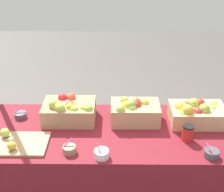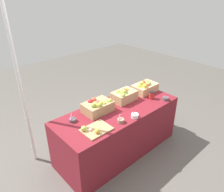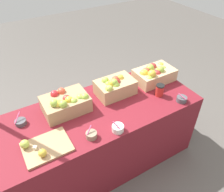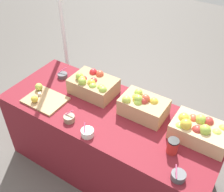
{
  "view_description": "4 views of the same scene",
  "coord_description": "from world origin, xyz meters",
  "px_view_note": "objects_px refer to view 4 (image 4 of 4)",
  "views": [
    {
      "loc": [
        0.09,
        -1.9,
        2.06
      ],
      "look_at": [
        0.08,
        0.06,
        1.0
      ],
      "focal_mm": 49.54,
      "sensor_mm": 36.0,
      "label": 1
    },
    {
      "loc": [
        -1.86,
        -1.9,
        2.31
      ],
      "look_at": [
        -0.05,
        0.08,
        0.94
      ],
      "focal_mm": 34.5,
      "sensor_mm": 36.0,
      "label": 2
    },
    {
      "loc": [
        -0.68,
        -1.37,
        2.1
      ],
      "look_at": [
        0.15,
        0.01,
        0.83
      ],
      "focal_mm": 35.81,
      "sensor_mm": 36.0,
      "label": 3
    },
    {
      "loc": [
        0.93,
        -1.4,
        2.27
      ],
      "look_at": [
        0.05,
        -0.03,
        0.95
      ],
      "focal_mm": 43.46,
      "sensor_mm": 36.0,
      "label": 4
    }
  ],
  "objects_px": {
    "apple_crate_middle": "(143,106)",
    "sample_bowl_far": "(178,176)",
    "sample_bowl_near": "(87,133)",
    "apple_crate_left": "(199,130)",
    "sample_bowl_mid": "(69,118)",
    "apple_crate_right": "(93,85)",
    "tent_pole": "(62,16)",
    "sample_bowl_extra": "(63,75)",
    "cutting_board_front": "(43,98)",
    "coffee_cup": "(173,146)"
  },
  "relations": [
    {
      "from": "sample_bowl_extra",
      "to": "coffee_cup",
      "type": "height_order",
      "value": "coffee_cup"
    },
    {
      "from": "apple_crate_left",
      "to": "sample_bowl_mid",
      "type": "bearing_deg",
      "value": -157.76
    },
    {
      "from": "apple_crate_right",
      "to": "sample_bowl_far",
      "type": "distance_m",
      "value": 1.08
    },
    {
      "from": "apple_crate_left",
      "to": "sample_bowl_far",
      "type": "relative_size",
      "value": 4.27
    },
    {
      "from": "apple_crate_left",
      "to": "apple_crate_middle",
      "type": "xyz_separation_m",
      "value": [
        -0.47,
        0.01,
        0.01
      ]
    },
    {
      "from": "apple_crate_left",
      "to": "sample_bowl_mid",
      "type": "relative_size",
      "value": 4.18
    },
    {
      "from": "coffee_cup",
      "to": "tent_pole",
      "type": "height_order",
      "value": "tent_pole"
    },
    {
      "from": "sample_bowl_mid",
      "to": "sample_bowl_far",
      "type": "bearing_deg",
      "value": -2.06
    },
    {
      "from": "sample_bowl_far",
      "to": "sample_bowl_extra",
      "type": "xyz_separation_m",
      "value": [
        -1.39,
        0.47,
        -0.0
      ]
    },
    {
      "from": "apple_crate_right",
      "to": "sample_bowl_near",
      "type": "distance_m",
      "value": 0.52
    },
    {
      "from": "apple_crate_middle",
      "to": "sample_bowl_far",
      "type": "relative_size",
      "value": 3.81
    },
    {
      "from": "cutting_board_front",
      "to": "sample_bowl_far",
      "type": "relative_size",
      "value": 3.6
    },
    {
      "from": "apple_crate_left",
      "to": "coffee_cup",
      "type": "height_order",
      "value": "apple_crate_left"
    },
    {
      "from": "tent_pole",
      "to": "apple_crate_middle",
      "type": "bearing_deg",
      "value": -23.01
    },
    {
      "from": "apple_crate_left",
      "to": "sample_bowl_mid",
      "type": "height_order",
      "value": "apple_crate_left"
    },
    {
      "from": "apple_crate_middle",
      "to": "sample_bowl_extra",
      "type": "distance_m",
      "value": 0.9
    },
    {
      "from": "sample_bowl_near",
      "to": "cutting_board_front",
      "type": "bearing_deg",
      "value": 167.43
    },
    {
      "from": "sample_bowl_extra",
      "to": "sample_bowl_near",
      "type": "bearing_deg",
      "value": -36.1
    },
    {
      "from": "sample_bowl_far",
      "to": "tent_pole",
      "type": "bearing_deg",
      "value": 151.33
    },
    {
      "from": "cutting_board_front",
      "to": "tent_pole",
      "type": "bearing_deg",
      "value": 119.4
    },
    {
      "from": "cutting_board_front",
      "to": "tent_pole",
      "type": "distance_m",
      "value": 1.04
    },
    {
      "from": "sample_bowl_mid",
      "to": "apple_crate_right",
      "type": "bearing_deg",
      "value": 97.15
    },
    {
      "from": "cutting_board_front",
      "to": "sample_bowl_near",
      "type": "distance_m",
      "value": 0.59
    },
    {
      "from": "sample_bowl_far",
      "to": "apple_crate_middle",
      "type": "bearing_deg",
      "value": 138.83
    },
    {
      "from": "apple_crate_middle",
      "to": "tent_pole",
      "type": "distance_m",
      "value": 1.44
    },
    {
      "from": "sample_bowl_extra",
      "to": "tent_pole",
      "type": "relative_size",
      "value": 0.05
    },
    {
      "from": "apple_crate_left",
      "to": "apple_crate_right",
      "type": "relative_size",
      "value": 1.04
    },
    {
      "from": "apple_crate_middle",
      "to": "cutting_board_front",
      "type": "xyz_separation_m",
      "value": [
        -0.82,
        -0.31,
        -0.07
      ]
    },
    {
      "from": "apple_crate_left",
      "to": "sample_bowl_near",
      "type": "relative_size",
      "value": 3.88
    },
    {
      "from": "apple_crate_middle",
      "to": "sample_bowl_extra",
      "type": "bearing_deg",
      "value": 177.05
    },
    {
      "from": "sample_bowl_near",
      "to": "coffee_cup",
      "type": "distance_m",
      "value": 0.63
    },
    {
      "from": "coffee_cup",
      "to": "apple_crate_right",
      "type": "bearing_deg",
      "value": 163.82
    },
    {
      "from": "sample_bowl_mid",
      "to": "sample_bowl_extra",
      "type": "bearing_deg",
      "value": 135.68
    },
    {
      "from": "sample_bowl_far",
      "to": "coffee_cup",
      "type": "distance_m",
      "value": 0.22
    },
    {
      "from": "sample_bowl_mid",
      "to": "tent_pole",
      "type": "bearing_deg",
      "value": 131.96
    },
    {
      "from": "apple_crate_left",
      "to": "cutting_board_front",
      "type": "distance_m",
      "value": 1.33
    },
    {
      "from": "tent_pole",
      "to": "apple_crate_right",
      "type": "bearing_deg",
      "value": -34.26
    },
    {
      "from": "apple_crate_middle",
      "to": "sample_bowl_far",
      "type": "distance_m",
      "value": 0.65
    },
    {
      "from": "cutting_board_front",
      "to": "apple_crate_middle",
      "type": "bearing_deg",
      "value": 20.72
    },
    {
      "from": "sample_bowl_near",
      "to": "sample_bowl_far",
      "type": "bearing_deg",
      "value": 1.09
    },
    {
      "from": "apple_crate_left",
      "to": "apple_crate_middle",
      "type": "height_order",
      "value": "apple_crate_middle"
    },
    {
      "from": "sample_bowl_near",
      "to": "sample_bowl_mid",
      "type": "relative_size",
      "value": 1.08
    },
    {
      "from": "apple_crate_left",
      "to": "cutting_board_front",
      "type": "height_order",
      "value": "apple_crate_left"
    },
    {
      "from": "apple_crate_left",
      "to": "sample_bowl_far",
      "type": "bearing_deg",
      "value": -88.48
    },
    {
      "from": "sample_bowl_mid",
      "to": "sample_bowl_extra",
      "type": "xyz_separation_m",
      "value": [
        -0.45,
        0.44,
        -0.0
      ]
    },
    {
      "from": "apple_crate_middle",
      "to": "sample_bowl_mid",
      "type": "distance_m",
      "value": 0.6
    },
    {
      "from": "apple_crate_right",
      "to": "tent_pole",
      "type": "relative_size",
      "value": 0.18
    },
    {
      "from": "sample_bowl_far",
      "to": "sample_bowl_extra",
      "type": "bearing_deg",
      "value": 161.25
    },
    {
      "from": "cutting_board_front",
      "to": "coffee_cup",
      "type": "bearing_deg",
      "value": 3.22
    },
    {
      "from": "apple_crate_middle",
      "to": "tent_pole",
      "type": "xyz_separation_m",
      "value": [
        -1.3,
        0.55,
        0.27
      ]
    }
  ]
}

